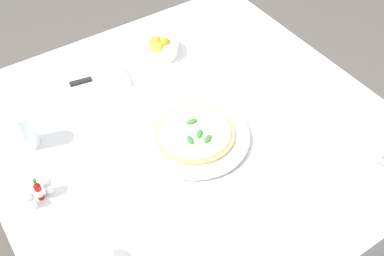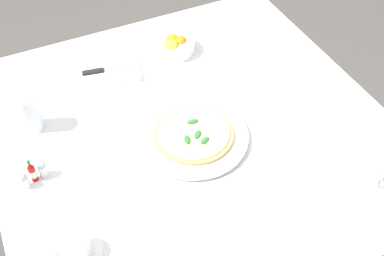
{
  "view_description": "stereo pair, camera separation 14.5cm",
  "coord_description": "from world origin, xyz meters",
  "px_view_note": "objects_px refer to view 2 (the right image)",
  "views": [
    {
      "loc": [
        -0.56,
        -0.85,
        1.81
      ],
      "look_at": [
        -0.01,
        -0.03,
        0.76
      ],
      "focal_mm": 44.0,
      "sensor_mm": 36.0,
      "label": 1
    },
    {
      "loc": [
        -0.43,
        -0.92,
        1.81
      ],
      "look_at": [
        -0.01,
        -0.03,
        0.76
      ],
      "focal_mm": 44.0,
      "sensor_mm": 36.0,
      "label": 2
    }
  ],
  "objects_px": {
    "napkin_folded": "(107,73)",
    "dinner_knife": "(108,69)",
    "pizza_plate": "(194,136)",
    "pizza": "(194,133)",
    "pepper_shaker": "(24,181)",
    "citrus_bowl": "(174,45)",
    "coffee_cup_center_back": "(75,249)",
    "water_glass_near_right": "(31,114)",
    "hot_sauce_bottle": "(33,173)",
    "salt_shaker": "(43,169)",
    "coffee_cup_right_edge": "(377,167)"
  },
  "relations": [
    {
      "from": "pepper_shaker",
      "to": "dinner_knife",
      "type": "bearing_deg",
      "value": 45.16
    },
    {
      "from": "water_glass_near_right",
      "to": "hot_sauce_bottle",
      "type": "height_order",
      "value": "water_glass_near_right"
    },
    {
      "from": "pizza_plate",
      "to": "coffee_cup_right_edge",
      "type": "relative_size",
      "value": 2.59
    },
    {
      "from": "pizza_plate",
      "to": "dinner_knife",
      "type": "relative_size",
      "value": 1.72
    },
    {
      "from": "pepper_shaker",
      "to": "citrus_bowl",
      "type": "bearing_deg",
      "value": 31.84
    },
    {
      "from": "napkin_folded",
      "to": "pepper_shaker",
      "type": "distance_m",
      "value": 0.51
    },
    {
      "from": "coffee_cup_center_back",
      "to": "citrus_bowl",
      "type": "relative_size",
      "value": 0.88
    },
    {
      "from": "pizza_plate",
      "to": "dinner_knife",
      "type": "height_order",
      "value": "dinner_knife"
    },
    {
      "from": "coffee_cup_center_back",
      "to": "citrus_bowl",
      "type": "bearing_deg",
      "value": 49.67
    },
    {
      "from": "napkin_folded",
      "to": "hot_sauce_bottle",
      "type": "bearing_deg",
      "value": -121.94
    },
    {
      "from": "pizza_plate",
      "to": "hot_sauce_bottle",
      "type": "distance_m",
      "value": 0.48
    },
    {
      "from": "water_glass_near_right",
      "to": "dinner_knife",
      "type": "xyz_separation_m",
      "value": [
        0.29,
        0.14,
        -0.03
      ]
    },
    {
      "from": "pizza",
      "to": "coffee_cup_center_back",
      "type": "height_order",
      "value": "coffee_cup_center_back"
    },
    {
      "from": "pizza_plate",
      "to": "pizza",
      "type": "height_order",
      "value": "pizza"
    },
    {
      "from": "dinner_knife",
      "to": "pizza_plate",
      "type": "bearing_deg",
      "value": -60.38
    },
    {
      "from": "water_glass_near_right",
      "to": "citrus_bowl",
      "type": "height_order",
      "value": "water_glass_near_right"
    },
    {
      "from": "dinner_knife",
      "to": "citrus_bowl",
      "type": "xyz_separation_m",
      "value": [
        0.26,
        0.02,
        0.0
      ]
    },
    {
      "from": "napkin_folded",
      "to": "pepper_shaker",
      "type": "height_order",
      "value": "pepper_shaker"
    },
    {
      "from": "pizza",
      "to": "salt_shaker",
      "type": "relative_size",
      "value": 4.35
    },
    {
      "from": "dinner_knife",
      "to": "citrus_bowl",
      "type": "relative_size",
      "value": 1.3
    },
    {
      "from": "pizza_plate",
      "to": "hot_sauce_bottle",
      "type": "relative_size",
      "value": 4.05
    },
    {
      "from": "pizza",
      "to": "citrus_bowl",
      "type": "bearing_deg",
      "value": 73.95
    },
    {
      "from": "water_glass_near_right",
      "to": "citrus_bowl",
      "type": "distance_m",
      "value": 0.58
    },
    {
      "from": "coffee_cup_right_edge",
      "to": "coffee_cup_center_back",
      "type": "xyz_separation_m",
      "value": [
        -0.85,
        0.11,
        -0.0
      ]
    },
    {
      "from": "coffee_cup_center_back",
      "to": "pepper_shaker",
      "type": "height_order",
      "value": "coffee_cup_center_back"
    },
    {
      "from": "coffee_cup_center_back",
      "to": "pizza",
      "type": "bearing_deg",
      "value": 27.74
    },
    {
      "from": "hot_sauce_bottle",
      "to": "salt_shaker",
      "type": "height_order",
      "value": "hot_sauce_bottle"
    },
    {
      "from": "pizza",
      "to": "salt_shaker",
      "type": "height_order",
      "value": "salt_shaker"
    },
    {
      "from": "citrus_bowl",
      "to": "pepper_shaker",
      "type": "relative_size",
      "value": 2.67
    },
    {
      "from": "pizza",
      "to": "dinner_knife",
      "type": "bearing_deg",
      "value": 109.42
    },
    {
      "from": "coffee_cup_center_back",
      "to": "water_glass_near_right",
      "type": "xyz_separation_m",
      "value": [
        0.0,
        0.49,
        0.03
      ]
    },
    {
      "from": "napkin_folded",
      "to": "pepper_shaker",
      "type": "bearing_deg",
      "value": -123.47
    },
    {
      "from": "salt_shaker",
      "to": "coffee_cup_center_back",
      "type": "bearing_deg",
      "value": -86.88
    },
    {
      "from": "dinner_knife",
      "to": "salt_shaker",
      "type": "height_order",
      "value": "salt_shaker"
    },
    {
      "from": "pizza_plate",
      "to": "pepper_shaker",
      "type": "bearing_deg",
      "value": 175.8
    },
    {
      "from": "pizza",
      "to": "coffee_cup_right_edge",
      "type": "relative_size",
      "value": 1.88
    },
    {
      "from": "napkin_folded",
      "to": "citrus_bowl",
      "type": "bearing_deg",
      "value": 16.3
    },
    {
      "from": "dinner_knife",
      "to": "pizza",
      "type": "bearing_deg",
      "value": -60.39
    },
    {
      "from": "water_glass_near_right",
      "to": "pepper_shaker",
      "type": "height_order",
      "value": "water_glass_near_right"
    },
    {
      "from": "napkin_folded",
      "to": "citrus_bowl",
      "type": "height_order",
      "value": "citrus_bowl"
    },
    {
      "from": "pizza_plate",
      "to": "pizza",
      "type": "distance_m",
      "value": 0.01
    },
    {
      "from": "pizza",
      "to": "citrus_bowl",
      "type": "height_order",
      "value": "citrus_bowl"
    },
    {
      "from": "napkin_folded",
      "to": "dinner_knife",
      "type": "bearing_deg",
      "value": 0.92
    },
    {
      "from": "coffee_cup_right_edge",
      "to": "water_glass_near_right",
      "type": "distance_m",
      "value": 1.04
    },
    {
      "from": "pepper_shaker",
      "to": "coffee_cup_right_edge",
      "type": "bearing_deg",
      "value": -22.37
    },
    {
      "from": "hot_sauce_bottle",
      "to": "pepper_shaker",
      "type": "distance_m",
      "value": 0.03
    },
    {
      "from": "pizza_plate",
      "to": "water_glass_near_right",
      "type": "relative_size",
      "value": 2.64
    },
    {
      "from": "coffee_cup_right_edge",
      "to": "dinner_knife",
      "type": "relative_size",
      "value": 0.67
    },
    {
      "from": "dinner_knife",
      "to": "hot_sauce_bottle",
      "type": "height_order",
      "value": "hot_sauce_bottle"
    },
    {
      "from": "hot_sauce_bottle",
      "to": "water_glass_near_right",
      "type": "bearing_deg",
      "value": 78.03
    }
  ]
}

